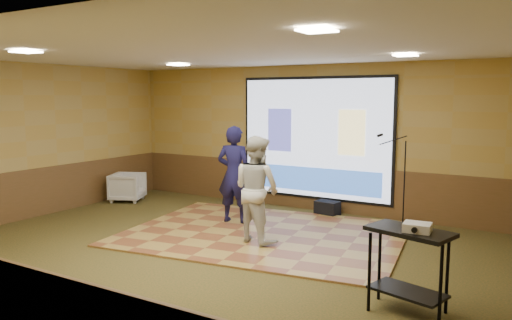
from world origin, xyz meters
The scene contains 17 objects.
ground centered at (0.00, 0.00, 0.00)m, with size 9.00×9.00×0.00m, color #283317.
room_shell centered at (0.00, 0.00, 2.09)m, with size 9.04×7.04×3.02m.
wainscot_back centered at (0.00, 3.48, 0.47)m, with size 9.00×0.04×0.95m, color #513B1B.
wainscot_left centered at (-4.48, 0.00, 0.47)m, with size 0.04×7.00×0.95m, color #513B1B.
projector_screen centered at (0.00, 3.44, 1.47)m, with size 3.32×0.06×2.52m.
downlight_nw centered at (-2.20, 1.80, 2.97)m, with size 0.32×0.32×0.02m, color #F9E4BB.
downlight_ne centered at (2.20, 1.80, 2.97)m, with size 0.32×0.32×0.02m, color #F9E4BB.
downlight_sw centered at (-2.20, -1.50, 2.97)m, with size 0.32×0.32×0.02m, color #F9E4BB.
downlight_se centered at (2.20, -1.50, 2.97)m, with size 0.32×0.32×0.02m, color #F9E4BB.
dance_floor centered at (0.04, 1.28, 0.02)m, with size 4.58×3.49×0.03m, color olive.
player_left centered at (-0.82, 1.66, 0.93)m, with size 0.65×0.43×1.79m, color #15133C.
player_right centered at (0.18, 0.79, 0.89)m, with size 0.83×0.65×1.71m, color beige.
av_table centered at (2.93, -0.61, 0.65)m, with size 0.88×0.47×0.93m.
projector centered at (3.01, -0.66, 0.98)m, with size 0.28×0.23×0.09m, color white.
mic_stand centered at (1.89, 3.04, 0.49)m, with size 0.66×0.27×1.69m.
banquet_chair centered at (-4.00, 2.12, 0.32)m, with size 0.68×0.70×0.64m, color gray.
duffel_bag centered at (0.42, 3.16, 0.14)m, with size 0.46×0.30×0.28m, color black.
Camera 1 is at (4.17, -5.95, 2.35)m, focal length 35.00 mm.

